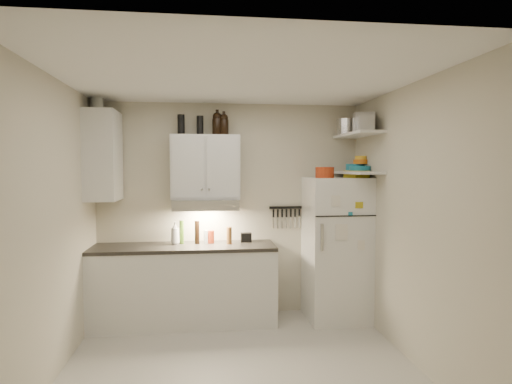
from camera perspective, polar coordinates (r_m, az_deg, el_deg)
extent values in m
cube|color=#B9B6AB|center=(4.19, -2.05, -22.59)|extent=(3.20, 3.00, 0.02)
cube|color=white|center=(3.86, -2.13, 15.13)|extent=(3.20, 3.00, 0.02)
cube|color=beige|center=(5.30, -3.49, -2.35)|extent=(3.20, 0.02, 2.60)
cube|color=beige|center=(4.01, -25.77, -4.48)|extent=(0.02, 3.00, 2.60)
cube|color=beige|center=(4.26, 20.10, -3.91)|extent=(0.02, 3.00, 2.60)
cube|color=silver|center=(5.15, -9.50, -12.30)|extent=(2.10, 0.60, 0.88)
cube|color=#282522|center=(5.05, -9.55, -7.26)|extent=(2.10, 0.62, 0.04)
cube|color=silver|center=(5.09, -6.76, 3.32)|extent=(0.80, 0.33, 0.75)
cube|color=silver|center=(5.08, -19.71, 4.56)|extent=(0.33, 0.55, 1.00)
cube|color=silver|center=(5.05, -6.73, -1.62)|extent=(0.76, 0.46, 0.12)
cube|color=white|center=(5.25, 10.63, -7.41)|extent=(0.70, 0.68, 1.70)
cube|color=silver|center=(5.12, 13.40, 7.46)|extent=(0.30, 0.95, 0.03)
cube|color=silver|center=(5.10, 13.34, 2.53)|extent=(0.30, 0.95, 0.03)
cube|color=black|center=(5.37, 4.01, -2.07)|extent=(0.42, 0.02, 0.03)
cylinder|color=#9E2F12|center=(4.99, 9.15, 2.59)|extent=(0.27, 0.27, 0.13)
cube|color=gold|center=(5.11, 13.26, 2.32)|extent=(0.25, 0.29, 0.08)
cylinder|color=silver|center=(5.16, 12.05, 2.36)|extent=(0.06, 0.06, 0.09)
cylinder|color=silver|center=(5.37, 12.09, 8.46)|extent=(0.35, 0.35, 0.19)
cube|color=#AAAAAD|center=(5.00, 14.16, 8.97)|extent=(0.25, 0.23, 0.22)
cube|color=#AAAAAD|center=(4.84, 14.49, 8.85)|extent=(0.21, 0.21, 0.16)
cylinder|color=teal|center=(5.31, 13.04, 3.19)|extent=(0.22, 0.22, 0.09)
cylinder|color=orange|center=(5.26, 13.78, 3.94)|extent=(0.17, 0.17, 0.05)
cylinder|color=yellow|center=(5.26, 13.79, 4.46)|extent=(0.14, 0.14, 0.04)
cylinder|color=teal|center=(5.15, 13.68, 3.04)|extent=(0.32, 0.32, 0.06)
cylinder|color=black|center=(5.17, -7.47, 8.76)|extent=(0.09, 0.09, 0.23)
cylinder|color=black|center=(5.19, -9.96, 8.79)|extent=(0.09, 0.09, 0.24)
cylinder|color=silver|center=(5.21, -20.42, 11.04)|extent=(0.14, 0.14, 0.18)
imported|color=silver|center=(5.11, -10.74, -5.24)|extent=(0.13, 0.14, 0.30)
cylinder|color=brown|center=(5.06, -3.60, -5.81)|extent=(0.08, 0.08, 0.20)
cylinder|color=#3F6719|center=(5.14, -9.88, -5.29)|extent=(0.07, 0.07, 0.28)
cylinder|color=black|center=(5.10, -7.86, -5.35)|extent=(0.06, 0.06, 0.27)
cylinder|color=silver|center=(5.12, -6.69, -5.95)|extent=(0.07, 0.07, 0.16)
cylinder|color=#9E2F12|center=(5.13, -6.02, -5.97)|extent=(0.09, 0.09, 0.15)
cube|color=black|center=(5.20, -1.34, -6.07)|extent=(0.13, 0.09, 0.11)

